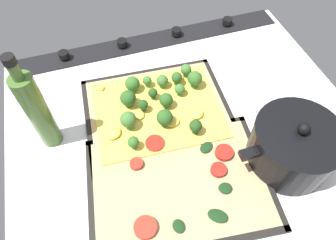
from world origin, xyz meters
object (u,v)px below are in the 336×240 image
object	(u,v)px
broccoli_pizza	(158,107)
baking_tray_front	(158,113)
cooking_pot	(293,146)
oil_bottle	(37,111)
baking_tray_back	(179,184)
veggie_pizza_back	(179,182)

from	to	relation	value
broccoli_pizza	baking_tray_front	bearing A→B (deg)	68.32
broccoli_pizza	cooking_pot	size ratio (longest dim) A/B	1.35
oil_bottle	baking_tray_back	bearing A→B (deg)	140.74
veggie_pizza_back	cooking_pot	bearing A→B (deg)	176.64
broccoli_pizza	veggie_pizza_back	size ratio (longest dim) A/B	0.90
broccoli_pizza	oil_bottle	xyz separation A→B (cm)	(24.66, -0.05, 8.37)
baking_tray_front	cooking_pot	bearing A→B (deg)	138.56
baking_tray_back	oil_bottle	distance (cm)	31.87
veggie_pizza_back	cooking_pot	distance (cm)	24.06
cooking_pot	oil_bottle	xyz separation A→B (cm)	(47.14, -20.48, 5.22)
baking_tray_back	cooking_pot	world-z (taller)	cooking_pot
cooking_pot	oil_bottle	world-z (taller)	oil_bottle
baking_tray_back	veggie_pizza_back	bearing A→B (deg)	-150.85
oil_bottle	veggie_pizza_back	bearing A→B (deg)	140.89
broccoli_pizza	cooking_pot	xyz separation A→B (cm)	(-22.48, 20.43, 3.14)
baking_tray_back	veggie_pizza_back	size ratio (longest dim) A/B	1.07
broccoli_pizza	baking_tray_back	size ratio (longest dim) A/B	0.83
baking_tray_back	oil_bottle	world-z (taller)	oil_bottle
baking_tray_front	veggie_pizza_back	distance (cm)	18.65
veggie_pizza_back	baking_tray_back	bearing A→B (deg)	29.15
oil_bottle	baking_tray_front	bearing A→B (deg)	178.87
baking_tray_back	oil_bottle	size ratio (longest dim) A/B	1.60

